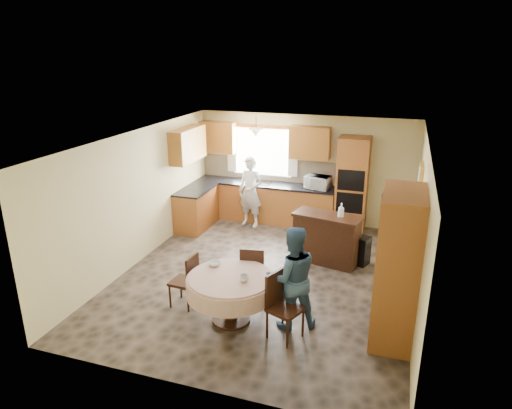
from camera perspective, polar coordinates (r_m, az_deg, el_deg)
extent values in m
cube|color=brown|center=(8.33, 1.21, -8.93)|extent=(5.00, 6.00, 0.01)
cube|color=white|center=(7.49, 1.34, 8.22)|extent=(5.00, 6.00, 0.01)
cube|color=#D4C687|center=(10.61, 6.01, 4.41)|extent=(5.00, 0.02, 2.50)
cube|color=#D4C687|center=(5.28, -8.43, -11.33)|extent=(5.00, 0.02, 2.50)
cube|color=#D4C687|center=(8.84, -14.43, 0.92)|extent=(0.02, 6.00, 2.50)
cube|color=#D4C687|center=(7.54, 19.79, -2.77)|extent=(0.02, 6.00, 2.50)
cube|color=white|center=(10.75, 0.81, 6.63)|extent=(1.40, 0.03, 1.10)
cube|color=white|center=(10.94, -3.05, 7.08)|extent=(0.22, 0.02, 1.15)
cube|color=white|center=(10.50, 4.66, 6.55)|extent=(0.22, 0.02, 1.15)
cube|color=#BE6F32|center=(10.76, 1.10, 0.23)|extent=(3.30, 0.60, 0.88)
cube|color=black|center=(10.62, 1.11, 2.58)|extent=(3.30, 0.64, 0.04)
cube|color=#BE6F32|center=(10.44, -7.47, -0.54)|extent=(0.60, 1.20, 0.88)
cube|color=black|center=(10.30, -7.58, 1.87)|extent=(0.64, 1.20, 0.04)
cube|color=#CDB891|center=(10.82, 1.57, 4.41)|extent=(3.30, 0.02, 0.55)
cube|color=#AA742A|center=(10.91, -4.74, 8.41)|extent=(0.85, 0.33, 0.72)
cube|color=#AA742A|center=(10.27, 6.76, 7.68)|extent=(0.90, 0.33, 0.72)
cube|color=#AA742A|center=(10.11, -8.52, 7.42)|extent=(0.33, 1.20, 0.72)
cube|color=#BE6F32|center=(10.19, 11.92, 2.38)|extent=(0.66, 0.62, 2.12)
cube|color=black|center=(9.84, 11.78, 2.95)|extent=(0.56, 0.01, 0.45)
cube|color=black|center=(9.98, 11.59, 0.19)|extent=(0.56, 0.01, 0.45)
cone|color=beige|center=(10.20, 0.01, 8.94)|extent=(0.36, 0.36, 0.18)
cube|color=#3A1D10|center=(8.77, 8.79, -4.42)|extent=(1.34, 0.77, 0.90)
cube|color=black|center=(8.90, 12.64, -5.53)|extent=(0.48, 0.41, 0.55)
cube|color=#BE6F32|center=(6.57, 17.29, -7.43)|extent=(0.56, 1.12, 2.14)
cylinder|color=#3A1D10|center=(6.94, -3.16, -11.90)|extent=(0.19, 0.19, 0.68)
cylinder|color=#3A1D10|center=(7.11, -3.11, -14.10)|extent=(0.57, 0.57, 0.04)
cylinder|color=beige|center=(6.76, -3.21, -9.14)|extent=(1.24, 1.24, 0.05)
cylinder|color=beige|center=(6.82, -3.19, -10.13)|extent=(1.30, 1.30, 0.27)
cube|color=#3A1D10|center=(7.38, -9.03, -9.51)|extent=(0.41, 0.41, 0.05)
cube|color=#3A1D10|center=(7.18, -7.94, -8.07)|extent=(0.06, 0.36, 0.45)
cylinder|color=#3A1D10|center=(7.43, -10.67, -11.30)|extent=(0.03, 0.03, 0.39)
cylinder|color=#3A1D10|center=(7.29, -8.36, -11.78)|extent=(0.03, 0.03, 0.39)
cylinder|color=#3A1D10|center=(7.67, -9.50, -10.16)|extent=(0.03, 0.03, 0.39)
cylinder|color=#3A1D10|center=(7.54, -7.25, -10.60)|extent=(0.03, 0.03, 0.39)
cube|color=#3A1D10|center=(7.51, -0.33, -8.52)|extent=(0.47, 0.47, 0.05)
cube|color=#3A1D10|center=(7.23, -0.53, -7.36)|extent=(0.38, 0.11, 0.48)
cylinder|color=#3A1D10|center=(7.52, -2.03, -10.43)|extent=(0.03, 0.03, 0.41)
cylinder|color=#3A1D10|center=(7.42, 0.53, -10.84)|extent=(0.03, 0.03, 0.41)
cylinder|color=#3A1D10|center=(7.81, -1.14, -9.25)|extent=(0.03, 0.03, 0.41)
cylinder|color=#3A1D10|center=(7.71, 1.32, -9.63)|extent=(0.03, 0.03, 0.41)
cube|color=#3A1D10|center=(6.53, 3.70, -12.95)|extent=(0.55, 0.55, 0.05)
cube|color=#3A1D10|center=(6.49, 2.39, -10.35)|extent=(0.19, 0.38, 0.50)
cylinder|color=#3A1D10|center=(6.55, 1.66, -15.25)|extent=(0.04, 0.04, 0.43)
cylinder|color=#3A1D10|center=(6.48, 4.83, -15.76)|extent=(0.04, 0.04, 0.43)
cylinder|color=#3A1D10|center=(6.84, 2.54, -13.62)|extent=(0.04, 0.04, 0.43)
cylinder|color=#3A1D10|center=(6.77, 5.57, -14.09)|extent=(0.04, 0.04, 0.43)
cube|color=gold|center=(8.39, 19.88, 3.00)|extent=(0.05, 0.64, 0.53)
cube|color=silver|center=(8.39, 19.68, 3.03)|extent=(0.01, 0.53, 0.42)
imported|color=silver|center=(10.25, 7.72, 2.77)|extent=(0.60, 0.46, 0.30)
imported|color=silver|center=(10.35, -0.69, 1.62)|extent=(0.66, 0.50, 1.62)
imported|color=#375779|center=(6.63, 4.52, -9.12)|extent=(0.94, 0.87, 1.56)
imported|color=#B2B2B2|center=(8.63, 7.70, -1.39)|extent=(0.20, 0.20, 0.05)
imported|color=silver|center=(8.52, 10.59, -0.85)|extent=(0.16, 0.16, 0.31)
imported|color=#B2B2B2|center=(6.58, -1.49, -9.20)|extent=(0.16, 0.16, 0.10)
imported|color=#B2B2B2|center=(7.07, -5.20, -7.37)|extent=(0.20, 0.20, 0.06)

